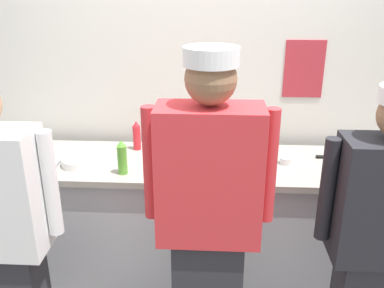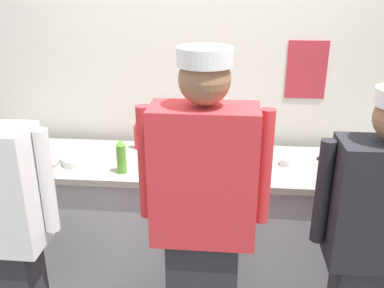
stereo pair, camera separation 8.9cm
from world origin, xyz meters
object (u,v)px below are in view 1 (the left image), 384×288
(chef_far_right, at_px, (378,241))
(chefs_knife, at_px, (334,157))
(chef_center, at_px, (208,218))
(ramekin_red_sauce, at_px, (286,160))
(ramekin_yellow_sauce, at_px, (174,155))
(mixing_bowl_steel, at_px, (242,154))
(squeeze_bottle_primary, at_px, (137,136))
(plate_stack_front, at_px, (195,163))
(squeeze_bottle_secondary, at_px, (122,158))
(chef_near_left, at_px, (1,235))
(plate_stack_rear, at_px, (78,162))
(sheet_tray, at_px, (32,158))
(ramekin_green_sauce, at_px, (359,169))

(chef_far_right, distance_m, chefs_knife, 0.81)
(chef_center, bearing_deg, ramekin_red_sauce, 55.21)
(chef_center, bearing_deg, ramekin_yellow_sauce, 108.34)
(mixing_bowl_steel, relative_size, squeeze_bottle_primary, 1.82)
(mixing_bowl_steel, height_order, ramekin_red_sauce, mixing_bowl_steel)
(ramekin_yellow_sauce, height_order, ramekin_red_sauce, ramekin_yellow_sauce)
(plate_stack_front, distance_m, squeeze_bottle_secondary, 0.44)
(ramekin_yellow_sauce, bearing_deg, chefs_knife, 3.51)
(chef_near_left, xyz_separation_m, squeeze_bottle_secondary, (0.48, 0.56, 0.18))
(chef_near_left, xyz_separation_m, squeeze_bottle_primary, (0.50, 0.94, 0.18))
(ramekin_yellow_sauce, bearing_deg, plate_stack_rear, -166.78)
(sheet_tray, bearing_deg, mixing_bowl_steel, 1.49)
(sheet_tray, bearing_deg, chef_far_right, -19.05)
(plate_stack_rear, bearing_deg, chef_center, -35.33)
(mixing_bowl_steel, xyz_separation_m, ramekin_red_sauce, (0.27, -0.01, -0.03))
(chef_center, xyz_separation_m, chefs_knife, (0.79, 0.78, -0.00))
(chef_center, relative_size, squeeze_bottle_primary, 8.70)
(plate_stack_front, distance_m, ramekin_red_sauce, 0.58)
(plate_stack_rear, height_order, ramekin_green_sauce, plate_stack_rear)
(chef_near_left, xyz_separation_m, plate_stack_front, (0.91, 0.63, 0.13))
(plate_stack_front, height_order, ramekin_red_sauce, plate_stack_front)
(chef_near_left, bearing_deg, chef_center, 4.43)
(plate_stack_rear, xyz_separation_m, squeeze_bottle_primary, (0.32, 0.28, 0.07))
(squeeze_bottle_primary, distance_m, ramekin_green_sauce, 1.42)
(squeeze_bottle_secondary, relative_size, chefs_knife, 0.77)
(chef_near_left, relative_size, squeeze_bottle_secondary, 7.65)
(plate_stack_rear, xyz_separation_m, ramekin_green_sauce, (1.71, -0.01, -0.00))
(chef_near_left, height_order, squeeze_bottle_primary, chef_near_left)
(chef_near_left, distance_m, mixing_bowl_steel, 1.43)
(chef_center, height_order, ramekin_red_sauce, chef_center)
(chef_near_left, xyz_separation_m, ramekin_green_sauce, (1.89, 0.65, 0.10))
(squeeze_bottle_secondary, bearing_deg, mixing_bowl_steel, 16.25)
(squeeze_bottle_primary, height_order, squeeze_bottle_secondary, squeeze_bottle_secondary)
(chef_near_left, distance_m, squeeze_bottle_secondary, 0.76)
(chef_far_right, xyz_separation_m, chefs_knife, (-0.01, 0.80, 0.09))
(ramekin_green_sauce, bearing_deg, ramekin_yellow_sauce, 172.63)
(chef_far_right, bearing_deg, plate_stack_front, 147.61)
(chef_center, relative_size, squeeze_bottle_secondary, 8.31)
(sheet_tray, relative_size, squeeze_bottle_secondary, 1.96)
(sheet_tray, xyz_separation_m, squeeze_bottle_secondary, (0.63, -0.17, 0.09))
(chef_near_left, bearing_deg, squeeze_bottle_secondary, 49.15)
(sheet_tray, xyz_separation_m, ramekin_red_sauce, (1.62, 0.03, 0.01))
(ramekin_red_sauce, bearing_deg, plate_stack_front, -166.83)
(chef_near_left, height_order, chef_center, chef_center)
(mixing_bowl_steel, bearing_deg, chef_far_right, -49.42)
(ramekin_yellow_sauce, bearing_deg, squeeze_bottle_primary, 150.71)
(ramekin_yellow_sauce, relative_size, chefs_knife, 0.36)
(squeeze_bottle_primary, bearing_deg, ramekin_yellow_sauce, -29.29)
(squeeze_bottle_secondary, xyz_separation_m, chefs_knife, (1.31, 0.30, -0.10))
(chef_near_left, distance_m, plate_stack_front, 1.12)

